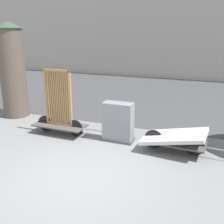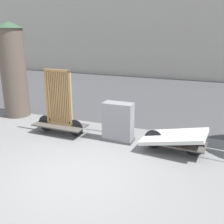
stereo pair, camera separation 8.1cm
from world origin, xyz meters
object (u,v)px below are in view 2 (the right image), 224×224
Objects in this scene: bike_cart_with_bedframe at (60,113)px; bike_cart_with_mattress at (174,138)px; utility_cabinet at (118,123)px; advertising_column at (13,70)px.

bike_cart_with_bedframe reaches higher than bike_cart_with_mattress.
bike_cart_with_mattress is 2.06× the size of utility_cabinet.
bike_cart_with_mattress is (3.61, -0.00, -0.29)m from bike_cart_with_bedframe.
bike_cart_with_mattress is at bearing 0.60° from bike_cart_with_bedframe.
advertising_column reaches higher than bike_cart_with_mattress.
bike_cart_with_bedframe is 3.03m from advertising_column.
advertising_column is at bearing 169.11° from utility_cabinet.
bike_cart_with_mattress is 1.69m from utility_cabinet.
bike_cart_with_mattress is 6.48m from advertising_column.
advertising_column is at bearing 159.12° from bike_cart_with_bedframe.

